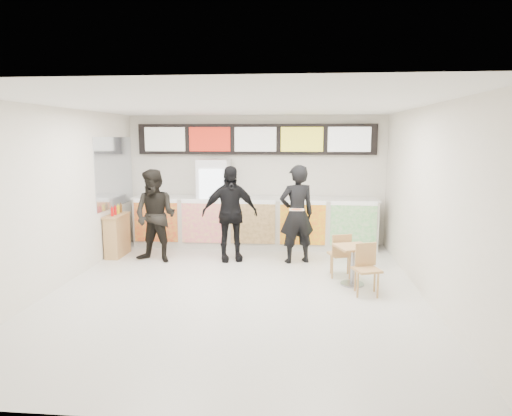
# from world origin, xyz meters

# --- Properties ---
(floor) EXTENTS (7.00, 7.00, 0.00)m
(floor) POSITION_xyz_m (0.00, 0.00, 0.00)
(floor) COLOR beige
(floor) RESTS_ON ground
(ceiling) EXTENTS (7.00, 7.00, 0.00)m
(ceiling) POSITION_xyz_m (0.00, 0.00, 3.00)
(ceiling) COLOR white
(ceiling) RESTS_ON wall_back
(wall_back) EXTENTS (6.00, 0.00, 6.00)m
(wall_back) POSITION_xyz_m (0.00, 3.50, 1.50)
(wall_back) COLOR silver
(wall_back) RESTS_ON floor
(wall_left) EXTENTS (0.00, 7.00, 7.00)m
(wall_left) POSITION_xyz_m (-3.00, 0.00, 1.50)
(wall_left) COLOR silver
(wall_left) RESTS_ON floor
(wall_right) EXTENTS (0.00, 7.00, 7.00)m
(wall_right) POSITION_xyz_m (3.00, 0.00, 1.50)
(wall_right) COLOR silver
(wall_right) RESTS_ON floor
(service_counter) EXTENTS (5.56, 0.77, 1.14)m
(service_counter) POSITION_xyz_m (0.00, 3.09, 0.57)
(service_counter) COLOR silver
(service_counter) RESTS_ON floor
(menu_board) EXTENTS (5.50, 0.14, 0.70)m
(menu_board) POSITION_xyz_m (0.00, 3.41, 2.45)
(menu_board) COLOR black
(menu_board) RESTS_ON wall_back
(drinks_fridge) EXTENTS (0.70, 0.67, 2.00)m
(drinks_fridge) POSITION_xyz_m (-0.93, 3.11, 1.00)
(drinks_fridge) COLOR white
(drinks_fridge) RESTS_ON floor
(mirror_panel) EXTENTS (0.01, 2.00, 1.50)m
(mirror_panel) POSITION_xyz_m (-2.99, 2.45, 1.75)
(mirror_panel) COLOR #B2B7BF
(mirror_panel) RESTS_ON wall_left
(customer_main) EXTENTS (0.84, 0.69, 1.97)m
(customer_main) POSITION_xyz_m (0.97, 1.84, 0.98)
(customer_main) COLOR black
(customer_main) RESTS_ON floor
(customer_left) EXTENTS (1.05, 0.89, 1.87)m
(customer_left) POSITION_xyz_m (-1.86, 1.64, 0.94)
(customer_left) COLOR black
(customer_left) RESTS_ON floor
(customer_mid) EXTENTS (1.23, 0.79, 1.94)m
(customer_mid) POSITION_xyz_m (-0.39, 1.88, 0.97)
(customer_mid) COLOR black
(customer_mid) RESTS_ON floor
(pizza_slice) EXTENTS (0.36, 0.36, 0.02)m
(pizza_slice) POSITION_xyz_m (0.97, 1.39, 1.16)
(pizza_slice) COLOR beige
(pizza_slice) RESTS_ON customer_main
(cafe_table) EXTENTS (0.82, 1.44, 0.81)m
(cafe_table) POSITION_xyz_m (1.93, 0.50, 0.47)
(cafe_table) COLOR tan
(cafe_table) RESTS_ON floor
(condiment_ledge) EXTENTS (0.32, 0.80, 1.06)m
(condiment_ledge) POSITION_xyz_m (-2.82, 2.00, 0.46)
(condiment_ledge) COLOR tan
(condiment_ledge) RESTS_ON floor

